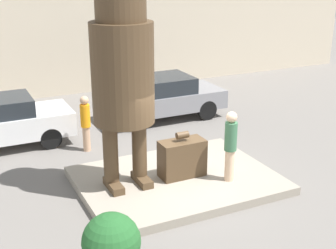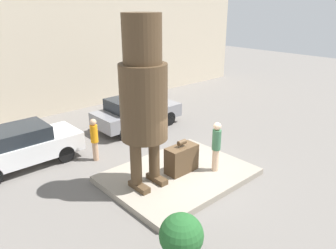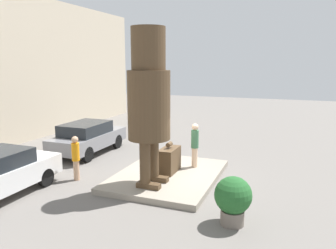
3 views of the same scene
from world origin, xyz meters
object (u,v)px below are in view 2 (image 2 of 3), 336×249
object	(u,v)px
statue_figure	(143,91)
parked_car_white	(20,146)
giant_suitcase	(182,159)
worker_hivis	(94,138)
parked_car_grey	(136,111)
planter_pot	(181,238)
tourist	(216,145)

from	to	relation	value
statue_figure	parked_car_white	bearing A→B (deg)	118.61
giant_suitcase	worker_hivis	bearing A→B (deg)	116.29
parked_car_grey	planter_pot	size ratio (longest dim) A/B	3.11
planter_pot	parked_car_white	bearing A→B (deg)	97.09
giant_suitcase	parked_car_white	bearing A→B (deg)	130.09
statue_figure	parked_car_grey	size ratio (longest dim) A/B	1.25
parked_car_white	worker_hivis	bearing A→B (deg)	-31.68
parked_car_grey	planter_pot	world-z (taller)	parked_car_grey
planter_pot	tourist	bearing A→B (deg)	30.11
parked_car_grey	statue_figure	bearing A→B (deg)	-123.98
parked_car_grey	worker_hivis	size ratio (longest dim) A/B	2.50
tourist	statue_figure	bearing A→B (deg)	159.09
parked_car_white	worker_hivis	xyz separation A→B (m)	(2.24, -1.38, 0.11)
tourist	parked_car_white	bearing A→B (deg)	132.03
giant_suitcase	worker_hivis	xyz separation A→B (m)	(-1.53, 3.10, 0.23)
giant_suitcase	planter_pot	size ratio (longest dim) A/B	0.87
parked_car_grey	planter_pot	bearing A→B (deg)	-120.57
planter_pot	giant_suitcase	bearing A→B (deg)	45.59
tourist	worker_hivis	distance (m)	4.54
giant_suitcase	tourist	distance (m)	1.27
parked_car_grey	worker_hivis	world-z (taller)	worker_hivis
statue_figure	giant_suitcase	world-z (taller)	statue_figure
giant_suitcase	parked_car_grey	world-z (taller)	parked_car_grey
parked_car_grey	parked_car_white	bearing A→B (deg)	-176.32
giant_suitcase	worker_hivis	size ratio (longest dim) A/B	0.70
tourist	giant_suitcase	bearing A→B (deg)	141.79
statue_figure	tourist	bearing A→B (deg)	-20.91
parked_car_grey	worker_hivis	bearing A→B (deg)	-151.91
statue_figure	parked_car_grey	world-z (taller)	statue_figure
statue_figure	planter_pot	size ratio (longest dim) A/B	3.89
giant_suitcase	tourist	xyz separation A→B (m)	(0.92, -0.72, 0.49)
planter_pot	worker_hivis	size ratio (longest dim) A/B	0.80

